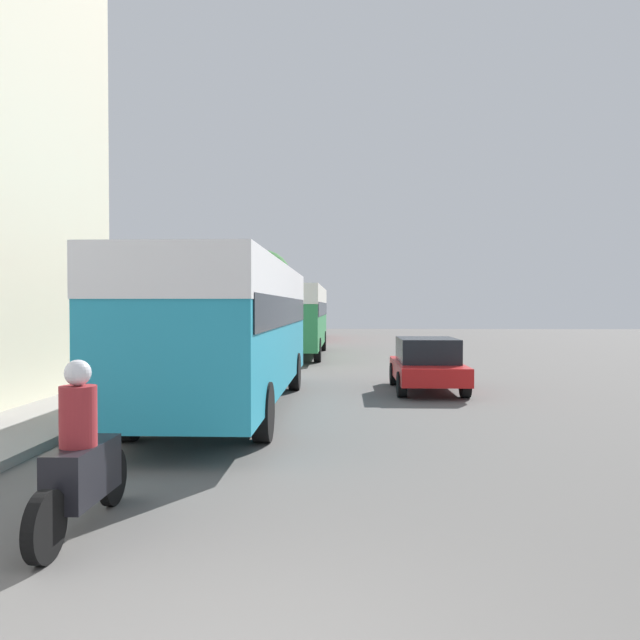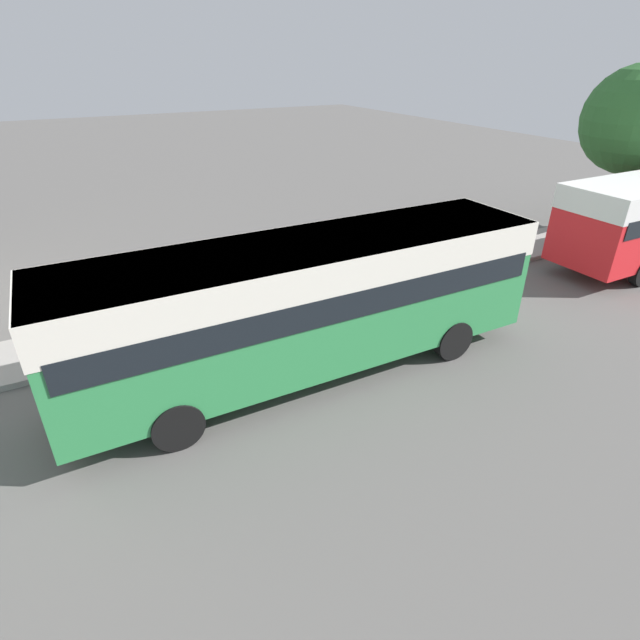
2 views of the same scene
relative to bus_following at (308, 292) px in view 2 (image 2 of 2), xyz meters
The scene contains 2 objects.
bus_following is the anchor object (origin of this frame).
street_tree 16.62m from the bus_following, 102.80° to the left, with size 4.06×4.06×6.18m.
Camera 2 is at (7.17, 20.58, 6.60)m, focal length 28.00 mm.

